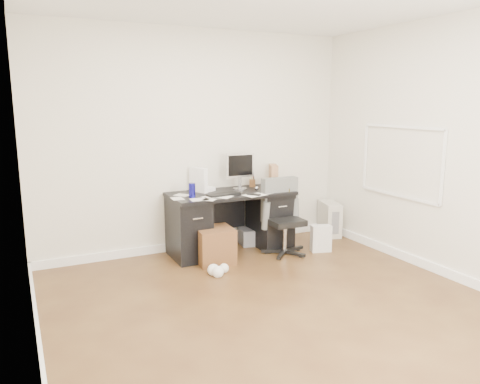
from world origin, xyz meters
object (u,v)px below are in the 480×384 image
at_px(keyboard, 224,194).
at_px(desk, 231,220).
at_px(wicker_basket, 215,245).
at_px(pc_tower, 329,218).
at_px(office_chair, 285,217).
at_px(lcd_monitor, 240,171).

bearing_deg(keyboard, desk, 34.23).
height_order(keyboard, wicker_basket, keyboard).
height_order(desk, pc_tower, desk).
distance_m(keyboard, wicker_basket, 0.60).
xyz_separation_m(desk, office_chair, (0.55, -0.38, 0.06)).
bearing_deg(desk, pc_tower, 2.45).
bearing_deg(office_chair, desk, 146.78).
height_order(lcd_monitor, keyboard, lcd_monitor).
height_order(lcd_monitor, pc_tower, lcd_monitor).
height_order(lcd_monitor, wicker_basket, lcd_monitor).
distance_m(desk, lcd_monitor, 0.62).
relative_size(office_chair, pc_tower, 1.99).
bearing_deg(desk, lcd_monitor, 30.59).
bearing_deg(pc_tower, wicker_basket, -152.39).
distance_m(keyboard, pc_tower, 1.80).
relative_size(keyboard, office_chair, 0.44).
bearing_deg(wicker_basket, desk, 40.35).
bearing_deg(desk, office_chair, -35.00).
distance_m(desk, pc_tower, 1.56).
bearing_deg(keyboard, wicker_basket, -149.85).
relative_size(lcd_monitor, office_chair, 0.50).
xyz_separation_m(keyboard, office_chair, (0.71, -0.24, -0.30)).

